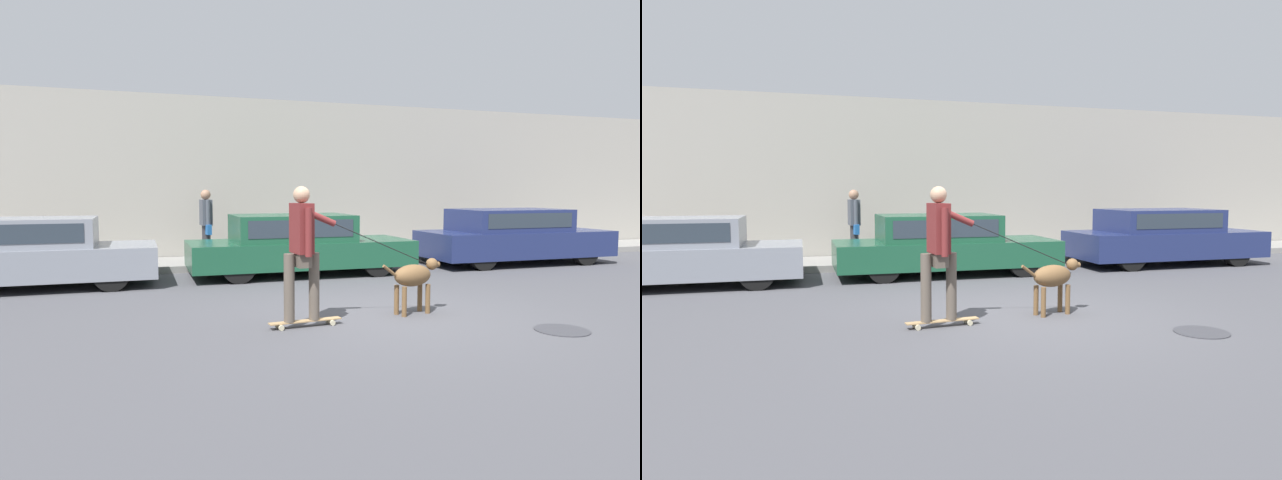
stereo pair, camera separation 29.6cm
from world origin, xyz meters
The scene contains 10 objects.
ground_plane centered at (0.00, 0.00, 0.00)m, with size 36.00×36.00×0.00m, color #47474C.
back_wall centered at (0.00, 7.10, 2.01)m, with size 32.00×0.30×4.01m.
sidewalk_curb centered at (0.00, 6.02, 0.07)m, with size 30.00×1.82×0.15m.
parked_car_0 centered at (-4.93, 4.12, 0.62)m, with size 4.17×1.82×1.26m.
parked_car_1 centered at (0.01, 4.12, 0.61)m, with size 4.62×1.86×1.25m.
parked_car_2 centered at (5.37, 4.12, 0.65)m, with size 4.52×1.91×1.30m.
dog centered at (0.45, -0.01, 0.53)m, with size 1.00×0.43×0.78m.
skateboarder centered at (-1.28, -0.24, 1.04)m, with size 2.52×0.59×1.81m.
pedestrian_with_bag centered at (-1.59, 6.01, 1.04)m, with size 0.24×0.73×1.61m.
manhole_cover centered at (1.72, -1.51, 0.01)m, with size 0.67×0.67×0.01m.
Camera 2 is at (-3.20, -7.20, 1.76)m, focal length 32.00 mm.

